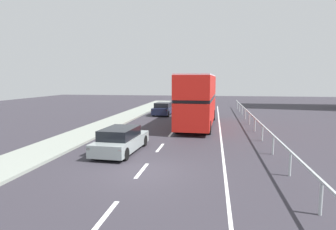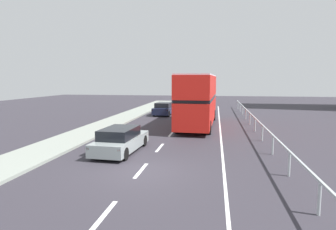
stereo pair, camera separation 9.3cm
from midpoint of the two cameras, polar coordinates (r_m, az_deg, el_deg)
ground_plane at (r=12.90m, az=-5.36°, el=-10.98°), size 73.11×120.00×0.10m
near_sidewalk_kerb at (r=15.51m, az=-28.03°, el=-8.25°), size 2.80×80.00×0.14m
lane_paint_markings at (r=21.13m, az=6.28°, el=-3.78°), size 3.69×46.00×0.01m
bridge_side_railing at (r=21.33m, az=17.17°, el=-1.63°), size 0.10×42.00×1.05m
double_decker_bus_red at (r=24.66m, az=5.76°, el=3.18°), size 2.96×10.59×4.33m
hatchback_car_near at (r=16.03m, az=-9.37°, el=-4.89°), size 2.03×4.68×1.36m
sedan_car_ahead at (r=32.55m, az=-0.96°, el=1.21°), size 1.96×4.47×1.40m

